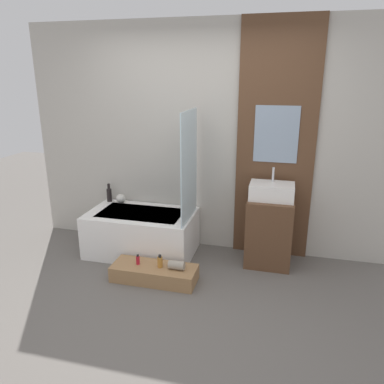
# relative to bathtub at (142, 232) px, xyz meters

# --- Properties ---
(ground_plane) EXTENTS (12.00, 12.00, 0.00)m
(ground_plane) POSITION_rel_bathtub_xyz_m (0.63, -1.17, -0.25)
(ground_plane) COLOR #605B56
(wall_tiled_back) EXTENTS (4.20, 0.06, 2.60)m
(wall_tiled_back) POSITION_rel_bathtub_xyz_m (0.63, 0.41, 1.05)
(wall_tiled_back) COLOR #B7B2A8
(wall_tiled_back) RESTS_ON ground_plane
(wall_wood_accent) EXTENTS (0.84, 0.04, 2.60)m
(wall_wood_accent) POSITION_rel_bathtub_xyz_m (1.45, 0.36, 1.05)
(wall_wood_accent) COLOR brown
(wall_wood_accent) RESTS_ON ground_plane
(bathtub) EXTENTS (1.22, 0.73, 0.50)m
(bathtub) POSITION_rel_bathtub_xyz_m (0.00, 0.00, 0.00)
(bathtub) COLOR white
(bathtub) RESTS_ON ground_plane
(glass_shower_screen) EXTENTS (0.01, 0.63, 1.18)m
(glass_shower_screen) POSITION_rel_bathtub_xyz_m (0.58, -0.03, 0.84)
(glass_shower_screen) COLOR silver
(glass_shower_screen) RESTS_ON bathtub
(wooden_step_bench) EXTENTS (0.87, 0.32, 0.16)m
(wooden_step_bench) POSITION_rel_bathtub_xyz_m (0.35, -0.57, -0.17)
(wooden_step_bench) COLOR #997047
(wooden_step_bench) RESTS_ON ground_plane
(vanity_cabinet) EXTENTS (0.49, 0.46, 0.75)m
(vanity_cabinet) POSITION_rel_bathtub_xyz_m (1.45, 0.11, 0.12)
(vanity_cabinet) COLOR brown
(vanity_cabinet) RESTS_ON ground_plane
(sink) EXTENTS (0.46, 0.31, 0.33)m
(sink) POSITION_rel_bathtub_xyz_m (1.45, 0.11, 0.58)
(sink) COLOR white
(sink) RESTS_ON vanity_cabinet
(vase_tall_dark) EXTENTS (0.06, 0.06, 0.23)m
(vase_tall_dark) POSITION_rel_bathtub_xyz_m (-0.53, 0.28, 0.34)
(vase_tall_dark) COLOR black
(vase_tall_dark) RESTS_ON bathtub
(vase_round_light) EXTENTS (0.12, 0.12, 0.12)m
(vase_round_light) POSITION_rel_bathtub_xyz_m (-0.36, 0.26, 0.31)
(vase_round_light) COLOR silver
(vase_round_light) RESTS_ON bathtub
(bottle_soap_primary) EXTENTS (0.04, 0.04, 0.11)m
(bottle_soap_primary) POSITION_rel_bathtub_xyz_m (0.18, -0.57, -0.04)
(bottle_soap_primary) COLOR #B21928
(bottle_soap_primary) RESTS_ON wooden_step_bench
(bottle_soap_secondary) EXTENTS (0.05, 0.05, 0.13)m
(bottle_soap_secondary) POSITION_rel_bathtub_xyz_m (0.42, -0.57, -0.03)
(bottle_soap_secondary) COLOR #B2752D
(bottle_soap_secondary) RESTS_ON wooden_step_bench
(towel_roll) EXTENTS (0.16, 0.09, 0.09)m
(towel_roll) POSITION_rel_bathtub_xyz_m (0.59, -0.57, -0.05)
(towel_roll) COLOR gray
(towel_roll) RESTS_ON wooden_step_bench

